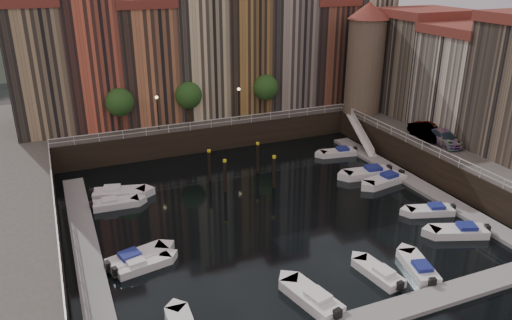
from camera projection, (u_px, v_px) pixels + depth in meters
name	position (u px, v px, depth m)	size (l,w,h in m)	color
ground	(266.00, 207.00, 46.60)	(200.00, 200.00, 0.00)	black
quay_far	(189.00, 117.00, 68.27)	(80.00, 20.00, 3.00)	black
quay_right	(507.00, 157.00, 54.43)	(20.00, 36.00, 3.00)	black
dock_left	(86.00, 247.00, 39.84)	(2.00, 28.00, 0.35)	gray
dock_right	(413.00, 182.00, 51.52)	(2.00, 28.00, 0.35)	gray
dock_near	(373.00, 317.00, 32.00)	(30.00, 2.00, 0.35)	gray
mountains	(111.00, 12.00, 138.30)	(145.00, 100.00, 18.00)	#2D382D
far_terrace	(216.00, 48.00, 63.80)	(48.70, 10.30, 17.50)	#998261
right_terrace	(469.00, 74.00, 55.83)	(9.30, 24.30, 14.00)	#685E4F
corner_tower	(365.00, 57.00, 62.40)	(5.20, 5.20, 13.80)	#6B5B4C
promenade_trees	(194.00, 95.00, 59.22)	(21.20, 3.20, 5.20)	black
street_lamps	(199.00, 102.00, 58.74)	(10.36, 0.36, 4.18)	black
railings	(246.00, 152.00, 49.36)	(36.08, 34.04, 0.52)	white
gangway	(361.00, 133.00, 60.60)	(2.78, 8.32, 3.73)	white
mooring_pilings	(242.00, 168.00, 51.08)	(5.81, 4.57, 3.78)	black
boat_left_1	(142.00, 265.00, 37.24)	(4.46, 2.33, 1.00)	silver
boat_left_2	(136.00, 258.00, 38.00)	(5.01, 2.93, 1.12)	silver
boat_left_3	(115.00, 203.00, 46.58)	(4.48, 1.86, 1.02)	silver
boat_left_4	(118.00, 193.00, 48.52)	(5.40, 3.02, 1.21)	silver
boat_right_0	(460.00, 231.00, 41.71)	(4.95, 3.29, 1.12)	silver
boat_right_1	(431.00, 210.00, 45.29)	(4.46, 2.77, 1.00)	silver
boat_right_2	(385.00, 180.00, 51.38)	(5.14, 2.61, 1.15)	silver
boat_right_3	(368.00, 173.00, 53.09)	(5.38, 2.55, 1.21)	silver
boat_right_4	(339.00, 152.00, 58.90)	(4.53, 2.25, 1.02)	silver
boat_near_1	(312.00, 298.00, 33.47)	(2.86, 5.19, 1.16)	silver
boat_near_2	(379.00, 273.00, 36.22)	(2.13, 4.46, 1.00)	silver
boat_near_3	(419.00, 268.00, 36.86)	(2.64, 4.63, 1.04)	silver
car_a	(432.00, 130.00, 55.86)	(1.83, 4.55, 1.55)	gray
car_b	(424.00, 133.00, 55.04)	(1.64, 4.69, 1.55)	gray
car_c	(444.00, 139.00, 53.32)	(2.04, 5.02, 1.46)	gray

